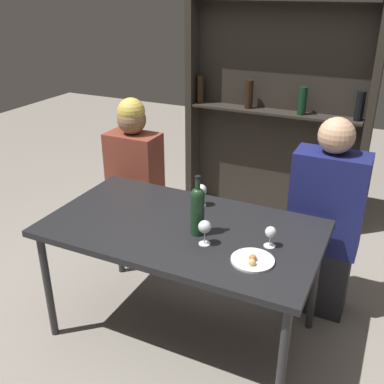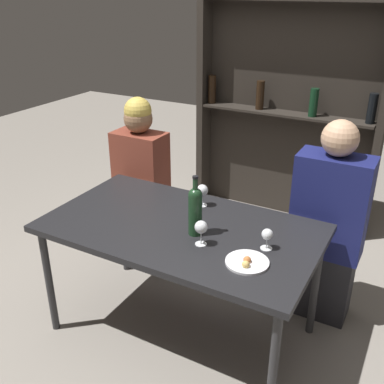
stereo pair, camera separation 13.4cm
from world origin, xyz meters
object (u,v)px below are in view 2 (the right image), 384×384
at_px(seated_person_left, 142,184).
at_px(seated_person_right, 327,230).
at_px(wine_glass_2, 202,191).
at_px(food_plate_0, 247,262).
at_px(wine_glass_0, 201,228).
at_px(wine_glass_1, 267,236).
at_px(wine_bottle, 195,209).

relative_size(seated_person_left, seated_person_right, 0.98).
distance_m(wine_glass_2, food_plate_0, 0.65).
bearing_deg(seated_person_left, food_plate_0, -33.55).
distance_m(wine_glass_2, seated_person_left, 0.76).
distance_m(wine_glass_0, wine_glass_1, 0.33).
xyz_separation_m(wine_glass_0, wine_glass_2, (-0.20, 0.39, 0.00)).
distance_m(wine_bottle, food_plate_0, 0.40).
relative_size(wine_glass_2, seated_person_left, 0.11).
xyz_separation_m(wine_bottle, wine_glass_0, (0.08, -0.08, -0.05)).
height_order(wine_glass_2, food_plate_0, wine_glass_2).
bearing_deg(wine_bottle, seated_person_right, 47.94).
bearing_deg(seated_person_left, wine_glass_2, -25.09).
distance_m(wine_glass_2, seated_person_right, 0.78).
distance_m(wine_glass_0, seated_person_right, 0.88).
height_order(food_plate_0, seated_person_right, seated_person_right).
xyz_separation_m(wine_bottle, food_plate_0, (0.35, -0.13, -0.14)).
xyz_separation_m(wine_bottle, seated_person_left, (-0.78, 0.62, -0.27)).
bearing_deg(wine_glass_0, food_plate_0, -10.05).
relative_size(wine_glass_1, seated_person_right, 0.09).
height_order(wine_glass_2, seated_person_right, seated_person_right).
xyz_separation_m(wine_glass_2, seated_person_left, (-0.66, 0.31, -0.22)).
relative_size(wine_glass_0, seated_person_left, 0.11).
distance_m(wine_bottle, seated_person_right, 0.88).
bearing_deg(seated_person_right, wine_glass_1, -106.93).
bearing_deg(wine_glass_2, wine_glass_0, -63.09).
bearing_deg(wine_glass_0, seated_person_left, 140.76).
relative_size(wine_glass_0, wine_glass_2, 0.99).
distance_m(wine_glass_1, wine_glass_2, 0.57).
distance_m(wine_glass_1, seated_person_right, 0.64).
relative_size(wine_glass_0, seated_person_right, 0.11).
relative_size(wine_glass_1, food_plate_0, 0.53).
bearing_deg(seated_person_right, wine_glass_2, -155.61).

